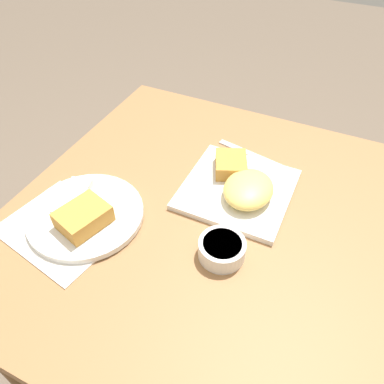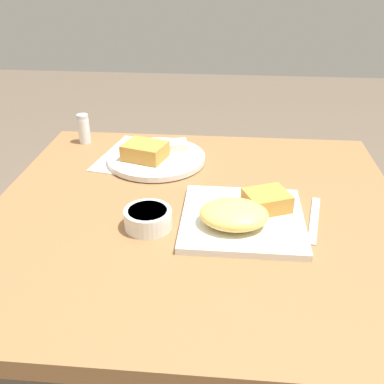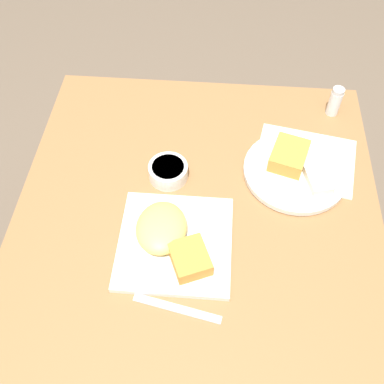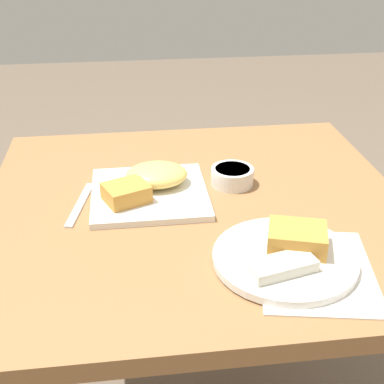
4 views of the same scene
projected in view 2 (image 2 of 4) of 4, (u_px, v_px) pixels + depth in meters
name	position (u px, v px, depth m)	size (l,w,h in m)	color
dining_table	(196.00, 244.00, 0.99)	(0.88, 0.84, 0.72)	olive
menu_card	(141.00, 156.00, 1.19)	(0.23, 0.27, 0.00)	silver
plate_square_near	(243.00, 215.00, 0.89)	(0.24, 0.24, 0.06)	white
plate_oval_far	(154.00, 155.00, 1.15)	(0.25, 0.25, 0.05)	white
sauce_ramekin	(148.00, 218.00, 0.88)	(0.09, 0.09, 0.04)	white
salt_shaker	(84.00, 131.00, 1.26)	(0.03, 0.03, 0.08)	white
butter_knife	(314.00, 220.00, 0.91)	(0.05, 0.18, 0.00)	silver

